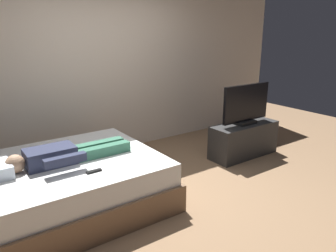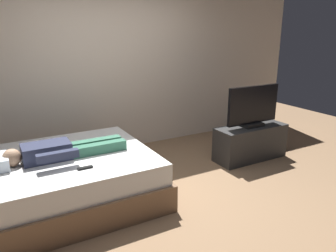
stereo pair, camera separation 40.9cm
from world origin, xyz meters
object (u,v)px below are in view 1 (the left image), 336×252
at_px(bed, 63,186).
at_px(tv_stand, 244,140).
at_px(remote, 94,171).
at_px(tv, 246,105).
at_px(person, 64,155).

xyz_separation_m(bed, tv_stand, (2.73, -0.05, -0.01)).
relative_size(remote, tv, 0.17).
bearing_deg(person, tv_stand, -0.34).
xyz_separation_m(person, remote, (0.15, -0.40, -0.07)).
height_order(bed, person, person).
bearing_deg(tv_stand, tv, 0.00).
bearing_deg(tv, remote, -171.32).
distance_m(person, remote, 0.44).
relative_size(remote, tv_stand, 0.14).
height_order(person, remote, person).
relative_size(bed, tv, 2.33).
xyz_separation_m(person, tv, (2.70, -0.02, 0.16)).
bearing_deg(bed, tv, -1.07).
height_order(bed, remote, remote).
height_order(person, tv, tv).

